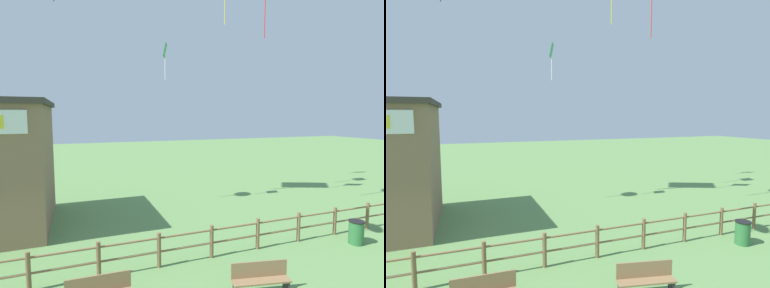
% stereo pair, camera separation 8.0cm
% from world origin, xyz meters
% --- Properties ---
extents(wooden_fence, '(20.10, 0.14, 1.22)m').
position_xyz_m(wooden_fence, '(0.00, 7.80, 0.69)').
color(wooden_fence, brown).
rests_on(wooden_fence, ground_plane).
extents(park_bench_near_fence, '(1.76, 0.76, 0.96)m').
position_xyz_m(park_bench_near_fence, '(0.33, 5.16, 0.52)').
color(park_bench_near_fence, olive).
rests_on(park_bench_near_fence, ground_plane).
extents(trash_bin, '(0.62, 0.62, 0.96)m').
position_xyz_m(trash_bin, '(6.01, 6.74, 0.48)').
color(trash_bin, '#2D6B38').
rests_on(trash_bin, ground_plane).
extents(kite_green_diamond, '(0.41, 0.59, 2.04)m').
position_xyz_m(kite_green_diamond, '(0.28, 14.69, 8.64)').
color(kite_green_diamond, green).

